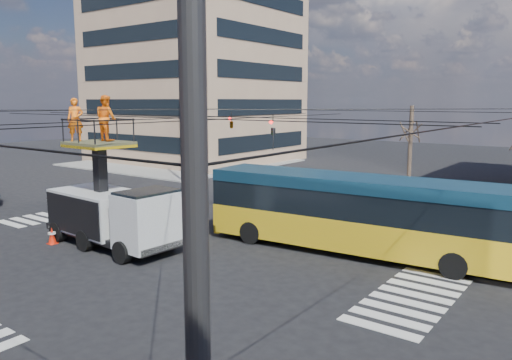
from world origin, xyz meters
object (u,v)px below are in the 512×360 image
object	(u,v)px
worker_ground	(83,208)
flagger	(377,232)
traffic_cone	(52,236)
utility_truck	(112,199)
city_bus	(360,213)

from	to	relation	value
worker_ground	flagger	size ratio (longest dim) A/B	0.90
traffic_cone	worker_ground	bearing A→B (deg)	123.68
utility_truck	city_bus	bearing A→B (deg)	34.21
utility_truck	traffic_cone	distance (m)	3.37
utility_truck	city_bus	xyz separation A→B (m)	(8.97, 5.45, -0.38)
traffic_cone	flagger	world-z (taller)	flagger
utility_truck	flagger	xyz separation A→B (m)	(9.66, 5.68, -1.15)
city_bus	flagger	bearing A→B (deg)	13.92
city_bus	utility_truck	bearing A→B (deg)	-153.48
utility_truck	traffic_cone	bearing A→B (deg)	-148.49
traffic_cone	worker_ground	xyz separation A→B (m)	(-1.98, 2.98, 0.48)
worker_ground	flagger	bearing A→B (deg)	-75.64
flagger	utility_truck	bearing A→B (deg)	-91.52
traffic_cone	city_bus	bearing A→B (deg)	30.71
traffic_cone	flagger	bearing A→B (deg)	30.09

